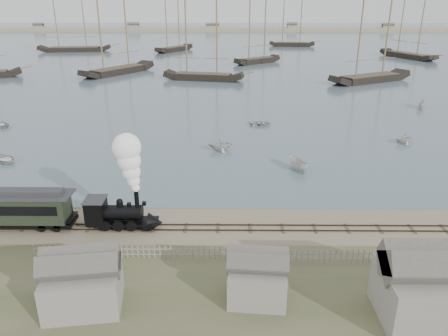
{
  "coord_description": "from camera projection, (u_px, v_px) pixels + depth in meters",
  "views": [
    {
      "loc": [
        -0.11,
        -37.67,
        20.07
      ],
      "look_at": [
        -0.51,
        4.43,
        3.5
      ],
      "focal_mm": 35.0,
      "sensor_mm": 36.0,
      "label": 1
    }
  ],
  "objects": [
    {
      "name": "ground",
      "position": [
        229.0,
        218.0,
        42.4
      ],
      "size": [
        600.0,
        600.0,
        0.0
      ],
      "primitive_type": "plane",
      "color": "gray",
      "rests_on": "ground"
    },
    {
      "name": "schooner_4",
      "position": [
        375.0,
        41.0,
        106.29
      ],
      "size": [
        23.3,
        16.01,
        20.0
      ],
      "primitive_type": null,
      "rotation": [
        0.0,
        0.0,
        0.5
      ],
      "color": "black",
      "rests_on": "harbor_water"
    },
    {
      "name": "shed_right",
      "position": [
        422.0,
        318.0,
        29.26
      ],
      "size": [
        6.0,
        5.0,
        5.1
      ],
      "primitive_type": null,
      "color": "gray",
      "rests_on": "ground"
    },
    {
      "name": "schooner_2",
      "position": [
        203.0,
        40.0,
        108.56
      ],
      "size": [
        21.03,
        8.77,
        20.0
      ],
      "primitive_type": null,
      "rotation": [
        0.0,
        0.0,
        -0.2
      ],
      "color": "black",
      "rests_on": "harbor_water"
    },
    {
      "name": "far_spit",
      "position": [
        228.0,
        31.0,
        275.01
      ],
      "size": [
        500.0,
        20.0,
        1.8
      ],
      "primitive_type": "cube",
      "color": "tan",
      "rests_on": "ground"
    },
    {
      "name": "schooner_8",
      "position": [
        293.0,
        22.0,
        184.19
      ],
      "size": [
        19.44,
        6.0,
        20.0
      ],
      "primitive_type": null,
      "rotation": [
        0.0,
        0.0,
        -0.08
      ],
      "color": "black",
      "rests_on": "harbor_water"
    },
    {
      "name": "schooner_5",
      "position": [
        412.0,
        28.0,
        148.63
      ],
      "size": [
        14.26,
        22.63,
        20.0
      ],
      "primitive_type": null,
      "rotation": [
        0.0,
        0.0,
        -1.13
      ],
      "color": "black",
      "rests_on": "harbor_water"
    },
    {
      "name": "locomotive",
      "position": [
        128.0,
        188.0,
        39.14
      ],
      "size": [
        6.99,
        2.61,
        8.71
      ],
      "color": "black",
      "rests_on": "ground"
    },
    {
      "name": "rail_track",
      "position": [
        229.0,
        228.0,
        40.52
      ],
      "size": [
        120.0,
        1.8,
        0.16
      ],
      "color": "#35261D",
      "rests_on": "ground"
    },
    {
      "name": "schooner_3",
      "position": [
        258.0,
        31.0,
        136.69
      ],
      "size": [
        15.81,
        13.76,
        20.0
      ],
      "primitive_type": null,
      "rotation": [
        0.0,
        0.0,
        0.67
      ],
      "color": "black",
      "rests_on": "harbor_water"
    },
    {
      "name": "schooner_7",
      "position": [
        173.0,
        25.0,
        167.57
      ],
      "size": [
        14.05,
        18.27,
        20.0
      ],
      "primitive_type": null,
      "rotation": [
        0.0,
        0.0,
        0.99
      ],
      "color": "black",
      "rests_on": "harbor_water"
    },
    {
      "name": "rowboat_0",
      "position": [
        4.0,
        159.0,
        56.52
      ],
      "size": [
        4.75,
        4.97,
        0.84
      ],
      "primitive_type": "imported",
      "rotation": [
        0.0,
        0.0,
        0.92
      ],
      "color": "beige",
      "rests_on": "harbor_water"
    },
    {
      "name": "picket_fence_west",
      "position": [
        150.0,
        258.0,
        35.94
      ],
      "size": [
        19.0,
        0.1,
        1.2
      ],
      "primitive_type": null,
      "color": "gray",
      "rests_on": "ground"
    },
    {
      "name": "shed_mid",
      "position": [
        257.0,
        298.0,
        31.21
      ],
      "size": [
        4.0,
        3.5,
        3.6
      ],
      "primitive_type": null,
      "color": "gray",
      "rests_on": "ground"
    },
    {
      "name": "schooner_6",
      "position": [
        72.0,
        25.0,
        167.12
      ],
      "size": [
        27.75,
        9.59,
        20.0
      ],
      "primitive_type": null,
      "rotation": [
        0.0,
        0.0,
        0.12
      ],
      "color": "black",
      "rests_on": "harbor_water"
    },
    {
      "name": "beached_dinghy",
      "position": [
        118.0,
        211.0,
        42.93
      ],
      "size": [
        3.61,
        4.6,
        0.86
      ],
      "primitive_type": "imported",
      "rotation": [
        0.0,
        0.0,
        1.73
      ],
      "color": "beige",
      "rests_on": "ground"
    },
    {
      "name": "rowboat_6",
      "position": [
        0.0,
        124.0,
        71.97
      ],
      "size": [
        4.4,
        4.69,
        0.79
      ],
      "primitive_type": "imported",
      "rotation": [
        0.0,
        0.0,
        4.12
      ],
      "color": "beige",
      "rests_on": "harbor_water"
    },
    {
      "name": "rowboat_3",
      "position": [
        260.0,
        123.0,
        72.7
      ],
      "size": [
        2.88,
        3.8,
        0.74
      ],
      "primitive_type": "imported",
      "rotation": [
        0.0,
        0.0,
        1.48
      ],
      "color": "beige",
      "rests_on": "harbor_water"
    },
    {
      "name": "rowboat_2",
      "position": [
        297.0,
        164.0,
        53.83
      ],
      "size": [
        3.96,
        2.76,
        1.43
      ],
      "primitive_type": "imported",
      "rotation": [
        0.0,
        0.0,
        3.55
      ],
      "color": "beige",
      "rests_on": "harbor_water"
    },
    {
      "name": "rowboat_5",
      "position": [
        421.0,
        104.0,
        83.72
      ],
      "size": [
        3.96,
        2.57,
        1.43
      ],
      "primitive_type": "imported",
      "rotation": [
        0.0,
        0.0,
        2.8
      ],
      "color": "beige",
      "rests_on": "harbor_water"
    },
    {
      "name": "picket_fence_east",
      "position": [
        383.0,
        263.0,
        35.31
      ],
      "size": [
        15.0,
        0.1,
        1.2
      ],
      "primitive_type": null,
      "color": "gray",
      "rests_on": "ground"
    },
    {
      "name": "harbor_water",
      "position": [
        228.0,
        43.0,
        200.57
      ],
      "size": [
        600.0,
        336.0,
        0.06
      ],
      "primitive_type": "cube",
      "color": "#495F69",
      "rests_on": "ground"
    },
    {
      "name": "rowboat_4",
      "position": [
        404.0,
        138.0,
        63.67
      ],
      "size": [
        3.22,
        3.47,
        1.5
      ],
      "primitive_type": "imported",
      "rotation": [
        0.0,
        0.0,
        5.02
      ],
      "color": "beige",
      "rests_on": "harbor_water"
    },
    {
      "name": "rowboat_1",
      "position": [
        221.0,
        144.0,
        60.64
      ],
      "size": [
        3.45,
        3.85,
        1.83
      ],
      "primitive_type": "imported",
      "rotation": [
        0.0,
        0.0,
        1.71
      ],
      "color": "beige",
      "rests_on": "harbor_water"
    },
    {
      "name": "shed_left",
      "position": [
        86.0,
        306.0,
        30.39
      ],
      "size": [
        5.0,
        4.0,
        4.1
      ],
      "primitive_type": null,
      "color": "gray",
      "rests_on": "ground"
    },
    {
      "name": "schooner_1",
      "position": [
        115.0,
        36.0,
        117.86
      ],
      "size": [
        18.01,
        22.87,
        20.0
      ],
      "primitive_type": null,
      "rotation": [
        0.0,
        0.0,
        0.97
      ],
      "color": "black",
      "rests_on": "harbor_water"
    }
  ]
}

